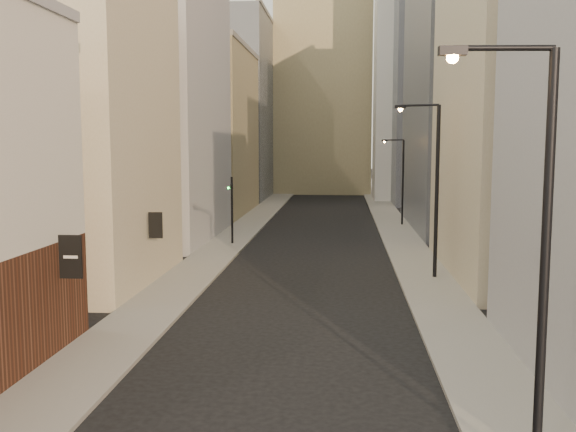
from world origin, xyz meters
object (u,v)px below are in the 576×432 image
object	(u,v)px
streetlamp_near	(534,240)
traffic_light_left	(232,198)
white_tower	(407,55)
streetlamp_far	(401,177)
streetlamp_mid	(432,180)
clock_tower	(324,75)

from	to	relation	value
streetlamp_near	traffic_light_left	distance (m)	34.33
white_tower	streetlamp_near	distance (m)	72.31
white_tower	traffic_light_left	distance (m)	44.72
streetlamp_far	streetlamp_mid	bearing A→B (deg)	-95.95
white_tower	traffic_light_left	world-z (taller)	white_tower
white_tower	streetlamp_far	distance (m)	30.54
white_tower	streetlamp_far	xyz separation A→B (m)	(-2.88, -26.89, -14.17)
streetlamp_near	streetlamp_mid	distance (m)	21.40
streetlamp_mid	white_tower	bearing A→B (deg)	106.90
clock_tower	streetlamp_mid	bearing A→B (deg)	-83.03
streetlamp_near	white_tower	bearing A→B (deg)	82.98
clock_tower	streetlamp_mid	size ratio (longest dim) A/B	4.71
white_tower	traffic_light_left	bearing A→B (deg)	-112.47
white_tower	streetlamp_mid	bearing A→B (deg)	-93.72
white_tower	streetlamp_far	world-z (taller)	white_tower
streetlamp_far	traffic_light_left	world-z (taller)	streetlamp_far
white_tower	clock_tower	bearing A→B (deg)	128.16
clock_tower	traffic_light_left	world-z (taller)	clock_tower
traffic_light_left	streetlamp_far	bearing A→B (deg)	-121.99
clock_tower	streetlamp_far	bearing A→B (deg)	-78.77
clock_tower	white_tower	xyz separation A→B (m)	(11.00, -14.00, 0.97)
streetlamp_mid	traffic_light_left	xyz separation A→B (m)	(-12.86, 10.70, -1.96)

